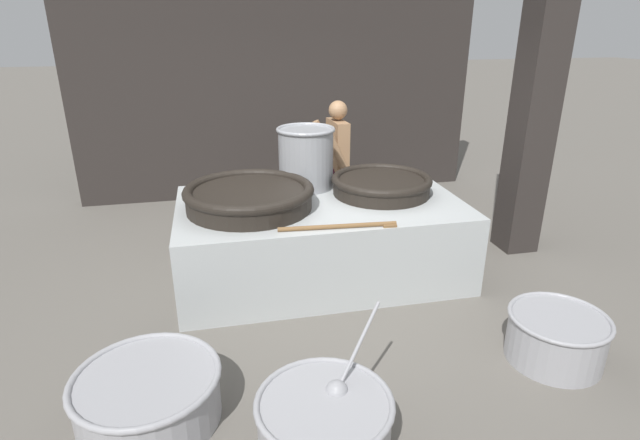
% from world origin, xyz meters
% --- Properties ---
extents(ground_plane, '(60.00, 60.00, 0.00)m').
position_xyz_m(ground_plane, '(0.00, 0.00, 0.00)').
color(ground_plane, '#666059').
extents(back_wall, '(5.84, 0.24, 3.67)m').
position_xyz_m(back_wall, '(0.00, 2.84, 1.84)').
color(back_wall, '#2D2826').
rests_on(back_wall, ground_plane).
extents(support_pillar, '(0.38, 0.38, 3.67)m').
position_xyz_m(support_pillar, '(2.38, 0.15, 1.84)').
color(support_pillar, '#2D2826').
rests_on(support_pillar, ground_plane).
extents(hearth_platform, '(2.83, 1.65, 0.80)m').
position_xyz_m(hearth_platform, '(0.00, 0.00, 0.40)').
color(hearth_platform, '#B2B7B7').
rests_on(hearth_platform, ground_plane).
extents(giant_wok_near, '(1.25, 1.25, 0.23)m').
position_xyz_m(giant_wok_near, '(-0.71, -0.05, 0.92)').
color(giant_wok_near, black).
rests_on(giant_wok_near, hearth_platform).
extents(giant_wok_far, '(1.04, 1.04, 0.20)m').
position_xyz_m(giant_wok_far, '(0.68, 0.10, 0.90)').
color(giant_wok_far, black).
rests_on(giant_wok_far, hearth_platform).
extents(stock_pot, '(0.62, 0.62, 0.65)m').
position_xyz_m(stock_pot, '(-0.04, 0.50, 1.14)').
color(stock_pot, gray).
rests_on(stock_pot, hearth_platform).
extents(stirring_paddle, '(1.05, 0.15, 0.04)m').
position_xyz_m(stirring_paddle, '(0.05, -0.73, 0.82)').
color(stirring_paddle, brown).
rests_on(stirring_paddle, hearth_platform).
extents(cook, '(0.39, 0.60, 1.62)m').
position_xyz_m(cook, '(0.47, 1.18, 0.88)').
color(cook, '#9E7551').
rests_on(cook, ground_plane).
extents(prep_bowl_vegetables, '(0.92, 0.91, 0.73)m').
position_xyz_m(prep_bowl_vegetables, '(-0.48, -2.31, 0.21)').
color(prep_bowl_vegetables, '#9E9EA3').
rests_on(prep_bowl_vegetables, ground_plane).
extents(prep_bowl_meat, '(0.76, 0.76, 0.39)m').
position_xyz_m(prep_bowl_meat, '(1.48, -1.82, 0.22)').
color(prep_bowl_meat, '#9E9EA3').
rests_on(prep_bowl_meat, ground_plane).
extents(prep_bowl_extra, '(0.97, 0.97, 0.36)m').
position_xyz_m(prep_bowl_extra, '(-1.55, -1.81, 0.20)').
color(prep_bowl_extra, '#9E9EA3').
rests_on(prep_bowl_extra, ground_plane).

